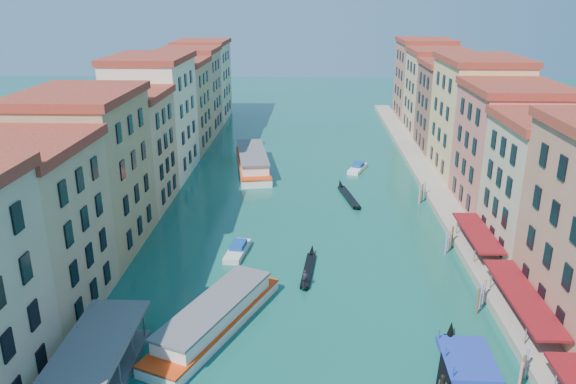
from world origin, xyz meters
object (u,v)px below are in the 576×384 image
(vaporetto_near, at_px, (215,316))
(gondola_right, at_px, (446,366))
(gondola_fore, at_px, (308,269))
(blue_dock, at_px, (468,360))
(vaporetto_far, at_px, (253,161))
(vaporetto_stop, at_px, (92,376))

(vaporetto_near, xyz_separation_m, gondola_right, (20.75, -5.83, -0.79))
(vaporetto_near, height_order, gondola_fore, vaporetto_near)
(gondola_right, relative_size, blue_dock, 1.81)
(vaporetto_far, relative_size, gondola_fore, 2.09)
(gondola_fore, bearing_deg, gondola_right, -50.87)
(gondola_right, height_order, blue_dock, gondola_right)
(gondola_right, bearing_deg, vaporetto_stop, -155.50)
(gondola_fore, xyz_separation_m, blue_dock, (14.09, -16.54, -0.10))
(vaporetto_stop, xyz_separation_m, gondola_right, (29.26, 3.66, -0.96))
(vaporetto_stop, xyz_separation_m, gondola_fore, (17.41, 21.48, -1.07))
(vaporetto_near, distance_m, gondola_fore, 14.96)
(vaporetto_stop, relative_size, gondola_right, 1.35)
(gondola_fore, bearing_deg, vaporetto_near, -121.08)
(vaporetto_stop, distance_m, gondola_right, 29.51)
(vaporetto_near, distance_m, gondola_right, 21.57)
(vaporetto_far, relative_size, blue_dock, 3.47)
(gondola_fore, height_order, blue_dock, gondola_fore)
(vaporetto_near, xyz_separation_m, gondola_fore, (8.90, 11.99, -0.89))
(vaporetto_far, distance_m, gondola_right, 62.93)
(vaporetto_far, distance_m, gondola_fore, 42.34)
(vaporetto_far, bearing_deg, gondola_right, -78.55)
(vaporetto_stop, height_order, gondola_fore, vaporetto_stop)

